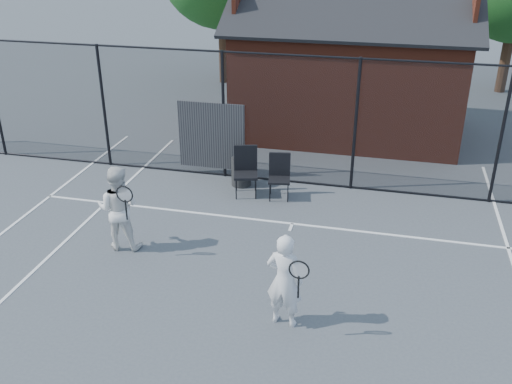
% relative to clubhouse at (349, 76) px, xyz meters
% --- Properties ---
extents(ground, '(80.00, 80.00, 0.00)m').
position_rel_clubhouse_xyz_m(ground, '(-0.50, -9.00, -1.61)').
color(ground, '#444A4E').
rests_on(ground, ground).
extents(court_lines, '(11.02, 18.00, 0.01)m').
position_rel_clubhouse_xyz_m(court_lines, '(-0.50, -10.32, -1.60)').
color(court_lines, white).
rests_on(court_lines, ground).
extents(fence, '(22.04, 3.00, 3.00)m').
position_rel_clubhouse_xyz_m(fence, '(-0.80, -4.00, -0.16)').
color(fence, black).
rests_on(fence, ground).
extents(clubhouse, '(6.50, 4.36, 4.19)m').
position_rel_clubhouse_xyz_m(clubhouse, '(0.00, 0.00, 0.00)').
color(clubhouse, maroon).
rests_on(clubhouse, ground).
extents(player_front, '(0.71, 0.54, 1.53)m').
position_rel_clubhouse_xyz_m(player_front, '(-0.08, -9.12, -0.84)').
color(player_front, white).
rests_on(player_front, ground).
extents(player_back, '(0.92, 0.71, 1.63)m').
position_rel_clubhouse_xyz_m(player_back, '(-3.46, -7.61, -0.79)').
color(player_back, white).
rests_on(player_back, ground).
extents(chair_left, '(0.64, 0.65, 1.08)m').
position_rel_clubhouse_xyz_m(chair_left, '(-1.75, -4.90, -1.07)').
color(chair_left, black).
rests_on(chair_left, ground).
extents(chair_right, '(0.54, 0.56, 0.98)m').
position_rel_clubhouse_xyz_m(chair_right, '(-1.00, -4.89, -1.12)').
color(chair_right, black).
rests_on(chair_right, ground).
extents(waste_bin, '(0.47, 0.47, 0.66)m').
position_rel_clubhouse_xyz_m(waste_bin, '(-1.99, -4.40, -1.28)').
color(waste_bin, '#252525').
rests_on(waste_bin, ground).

